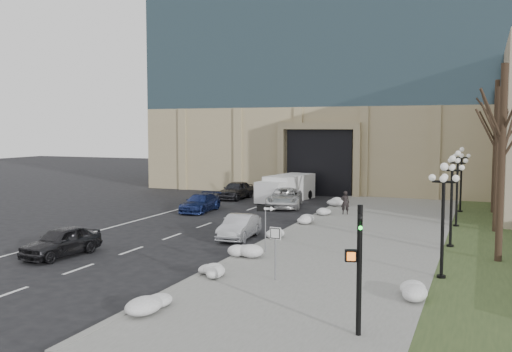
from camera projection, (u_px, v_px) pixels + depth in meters
The scene contains 30 objects.
ground at pixel (189, 298), 20.56m from camera, with size 160.00×160.00×0.00m, color black.
sidewalk at pixel (362, 236), 32.22m from camera, with size 9.00×40.00×0.12m, color gray.
curb at pixel (287, 230), 33.88m from camera, with size 0.30×40.00×0.14m, color gray.
grass_strip at pixel (486, 244), 29.81m from camera, with size 4.00×40.00×0.10m, color #334321.
office_tower at pixel (369, 10), 60.06m from camera, with size 40.00×24.70×36.00m.
car_a at pixel (61, 242), 27.26m from camera, with size 1.68×4.18×1.42m, color black.
car_b at pixel (239, 227), 31.55m from camera, with size 1.41×4.05×1.33m, color #B2B3BA.
car_c at pixel (200, 203), 41.73m from camera, with size 1.83×4.49×1.30m, color navy.
car_d at pixel (285, 198), 43.93m from camera, with size 2.49×5.40×1.50m, color silver.
car_e at pixel (236, 190), 49.18m from camera, with size 1.82×4.53×1.54m, color #302F35.
pedestrian at pixel (345, 203), 39.69m from camera, with size 0.60×0.39×1.64m, color black.
box_truck at pixel (286, 189), 47.82m from camera, with size 3.28×7.01×2.14m.
one_way_sign at pixel (268, 214), 27.49m from camera, with size 0.90×0.27×2.40m.
keep_sign at pixel (275, 242), 22.47m from camera, with size 0.48×0.11×2.24m.
traffic_signal at pixel (358, 273), 16.46m from camera, with size 0.68×0.89×3.95m.
snow_clump_a at pixel (150, 304), 18.95m from camera, with size 1.10×1.60×0.36m, color white.
snow_clump_b at pixel (211, 271), 23.37m from camera, with size 1.10×1.60×0.36m, color white.
snow_clump_c at pixel (246, 252), 26.80m from camera, with size 1.10×1.60×0.36m, color white.
snow_clump_d at pixel (276, 234), 31.27m from camera, with size 1.10×1.60×0.36m, color white.
snow_clump_e at pixel (306, 221), 35.68m from camera, with size 1.10×1.60×0.36m, color white.
snow_clump_f at pixel (324, 212), 39.53m from camera, with size 1.10×1.60×0.36m, color white.
snow_clump_g at pixel (337, 204), 43.91m from camera, with size 1.10×1.60×0.36m, color white.
snow_clump_h at pixel (416, 293), 20.17m from camera, with size 1.10×1.60×0.36m, color white.
lamppost_a at pixel (443, 205), 22.78m from camera, with size 1.18×1.18×4.76m.
lamppost_b at pixel (452, 189), 28.80m from camera, with size 1.18×1.18×4.76m.
lamppost_c at pixel (457, 178), 34.81m from camera, with size 1.18×1.18×4.76m.
lamppost_d at pixel (461, 171), 40.82m from camera, with size 1.18×1.18×4.76m.
tree_near at pixel (503, 135), 25.44m from camera, with size 3.20×3.20×9.00m.
tree_mid at pixel (498, 139), 32.87m from camera, with size 3.20×3.20×8.50m.
tree_far at pixel (496, 128), 40.21m from camera, with size 3.20×3.20×9.50m.
Camera 1 is at (9.73, -17.77, 6.16)m, focal length 40.00 mm.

